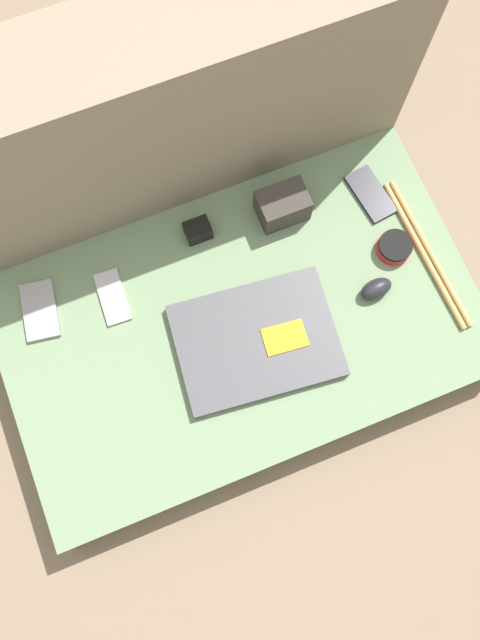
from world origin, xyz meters
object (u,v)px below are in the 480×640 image
laptop (256,341)px  speaker_puck (394,247)px  phone_black (40,311)px  charger_brick (198,230)px  phone_small (370,194)px  computer_mouse (376,289)px  camera_pouch (283,205)px  phone_silver (113,297)px

laptop → speaker_puck: 0.37m
speaker_puck → phone_black: (-0.76, 0.15, -0.01)m
charger_brick → phone_small: bearing=-8.2°
speaker_puck → phone_black: bearing=168.6°
computer_mouse → speaker_puck: 0.11m
speaker_puck → phone_small: speaker_puck is taller
phone_black → camera_pouch: bearing=10.8°
charger_brick → phone_silver: bearing=-163.0°
camera_pouch → phone_small: bearing=-9.8°
speaker_puck → camera_pouch: 0.26m
camera_pouch → computer_mouse: bearing=-64.8°
phone_silver → camera_pouch: 0.42m
charger_brick → phone_black: bearing=-174.0°
computer_mouse → phone_silver: bearing=155.3°
speaker_puck → phone_silver: 0.62m
phone_black → charger_brick: (0.38, 0.04, 0.01)m
phone_small → camera_pouch: size_ratio=1.27×
computer_mouse → laptop: bearing=177.4°
speaker_puck → charger_brick: bearing=153.3°
computer_mouse → phone_silver: (-0.53, 0.20, -0.01)m
phone_black → camera_pouch: size_ratio=1.28×
speaker_puck → camera_pouch: (-0.19, 0.17, 0.02)m
phone_silver → phone_black: 0.16m
camera_pouch → charger_brick: camera_pouch is taller
laptop → charger_brick: bearing=101.8°
phone_black → charger_brick: size_ratio=2.42×
speaker_puck → charger_brick: (-0.39, 0.19, 0.01)m
speaker_puck → charger_brick: size_ratio=1.35×
laptop → phone_silver: (-0.25, 0.21, -0.01)m
laptop → charger_brick: charger_brick is taller
laptop → charger_brick: (-0.03, 0.27, 0.01)m
camera_pouch → charger_brick: (-0.19, 0.02, -0.02)m
computer_mouse → phone_black: 0.72m
phone_black → computer_mouse: bearing=-9.4°
computer_mouse → phone_silver: computer_mouse is taller
computer_mouse → phone_small: size_ratio=0.54×
computer_mouse → camera_pouch: size_ratio=0.69×
computer_mouse → speaker_puck: size_ratio=0.97×
laptop → phone_silver: bearing=146.8°
phone_silver → charger_brick: (0.22, 0.07, 0.02)m
phone_silver → charger_brick: bearing=20.1°
computer_mouse → camera_pouch: 0.27m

